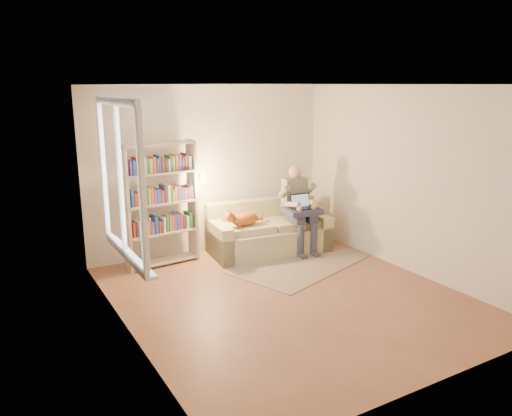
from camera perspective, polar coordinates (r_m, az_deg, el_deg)
floor at (r=6.42m, az=3.62°, el=-9.99°), size 4.50×4.50×0.00m
ceiling at (r=5.88m, az=4.01°, el=13.89°), size 4.00×4.50×0.02m
wall_left at (r=5.21m, az=-14.85°, el=-1.00°), size 0.02×4.50×2.60m
wall_right at (r=7.30m, az=17.01°, el=3.04°), size 0.02×4.50×2.60m
wall_back at (r=7.95m, az=-5.24°, el=4.43°), size 4.00×0.02×2.60m
wall_front at (r=4.39m, az=20.32°, el=-4.16°), size 4.00×0.02×2.60m
window at (r=5.39m, az=-14.92°, el=0.32°), size 0.12×1.52×1.69m
sofa at (r=7.98m, az=1.41°, el=-2.94°), size 1.96×1.05×0.80m
person at (r=7.92m, az=4.83°, el=0.47°), size 0.44×0.64×1.37m
cat at (r=7.61m, az=-1.32°, el=-1.23°), size 0.69×0.29×0.25m
blanket at (r=7.82m, az=5.11°, el=-0.34°), size 0.59×0.50×0.09m
laptop at (r=7.80m, az=5.09°, el=0.37°), size 0.35×0.30×0.28m
bookshelf at (r=7.34m, az=-10.87°, el=1.11°), size 1.22×0.37×1.82m
rug at (r=7.53m, az=5.06°, el=-6.30°), size 2.36×1.83×0.01m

